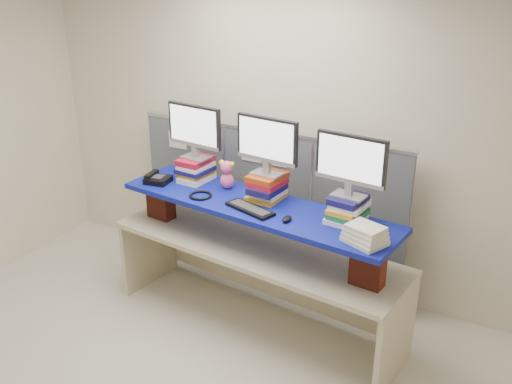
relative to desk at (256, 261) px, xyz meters
The scene contains 18 objects.
room 1.39m from the desk, 101.51° to the right, with size 5.00×4.00×2.80m.
cubicle_partition 0.71m from the desk, 109.30° to the left, with size 2.60×0.06×1.53m.
desk is the anchor object (origin of this frame).
brick_pier_left 1.04m from the desk, behind, with size 0.23×0.13×0.32m, color maroon.
brick_pier_right 1.04m from the desk, ahead, with size 0.23×0.13×0.32m, color maroon.
blue_board 0.49m from the desk, behind, with size 2.34×0.58×0.04m, color #0B1C93.
book_stack_left 0.95m from the desk, 163.86° to the left, with size 0.27×0.32×0.20m.
book_stack_center 0.64m from the desk, 72.99° to the left, with size 0.28×0.34×0.21m.
book_stack_right 0.96m from the desk, ahead, with size 0.28×0.32×0.19m.
monitor_left 1.22m from the desk, 163.78° to the left, with size 0.53×0.18×0.46m.
monitor_center 1.00m from the desk, 73.26° to the left, with size 0.53×0.18×0.46m.
monitor_right 1.22m from the desk, ahead, with size 0.53×0.18×0.46m.
keyboard 0.55m from the desk, 82.43° to the right, with size 0.44×0.26×0.03m.
mouse 0.66m from the desk, 26.29° to the right, with size 0.06×0.11×0.03m, color black.
desk_phone 1.11m from the desk, behind, with size 0.22×0.21×0.08m.
headset 0.71m from the desk, 169.85° to the right, with size 0.19×0.19×0.02m, color black.
plush_toy 0.76m from the desk, 154.64° to the left, with size 0.14×0.11×0.24m.
binder_stack 1.15m from the desk, 13.81° to the right, with size 0.33×0.30×0.13m.
Camera 1 is at (2.15, -2.49, 2.93)m, focal length 40.00 mm.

